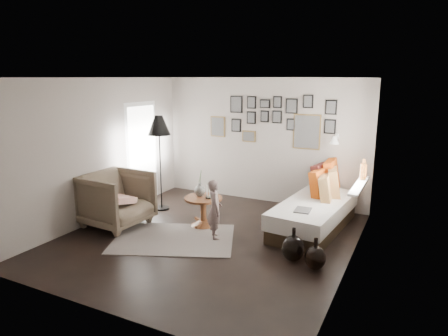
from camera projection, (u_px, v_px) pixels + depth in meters
The scene contains 23 objects.
ground at pixel (208, 238), 6.62m from camera, with size 4.80×4.80×0.00m, color black.
wall_back at pixel (262, 141), 8.42m from camera, with size 4.50×4.50×0.00m, color gray.
wall_front at pixel (97, 203), 4.24m from camera, with size 4.50×4.50×0.00m, color gray.
wall_left at pixel (100, 150), 7.32m from camera, with size 4.80×4.80×0.00m, color gray.
wall_right at pixel (354, 177), 5.35m from camera, with size 4.80×4.80×0.00m, color gray.
ceiling at pixel (206, 78), 6.05m from camera, with size 4.80×4.80×0.00m, color white.
door_left at pixel (142, 153), 8.41m from camera, with size 0.00×2.14×2.14m.
window_right at pixel (361, 181), 6.63m from camera, with size 0.15×1.32×1.30m.
gallery_wall at pixel (275, 121), 8.18m from camera, with size 2.74×0.03×1.08m.
wall_sconce at pixel (334, 140), 7.48m from camera, with size 0.18×0.36×0.16m.
rug at pixel (174, 238), 6.59m from camera, with size 1.94×1.36×0.01m, color #C0B2A8.
pedestal_table at pixel (203, 212), 7.14m from camera, with size 0.67×0.67×0.53m.
vase at pixel (200, 188), 7.10m from camera, with size 0.19×0.19×0.48m.
candles at pixel (209, 192), 7.01m from camera, with size 0.12×0.12×0.25m.
daybed at pixel (316, 209), 7.03m from camera, with size 1.15×2.32×1.09m.
magazine_on_daybed at pixel (303, 210), 6.45m from camera, with size 0.25×0.33×0.02m, color black.
armchair at pixel (116, 199), 7.11m from camera, with size 1.04×1.07×0.97m, color brown.
armchair_cushion at pixel (120, 199), 7.14m from camera, with size 0.44×0.44×0.11m, color white.
floor_lamp at pixel (159, 129), 7.75m from camera, with size 0.44×0.44×1.89m.
magazine_basket at pixel (103, 213), 7.19m from camera, with size 0.43×0.43×0.43m.
demijohn_large at pixel (293, 248), 5.76m from camera, with size 0.33×0.33×0.50m.
demijohn_small at pixel (315, 258), 5.51m from camera, with size 0.29×0.29×0.46m.
child at pixel (215, 209), 6.52m from camera, with size 0.36×0.24×0.99m, color #6D5856.
Camera 1 is at (3.02, -5.42, 2.59)m, focal length 32.00 mm.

